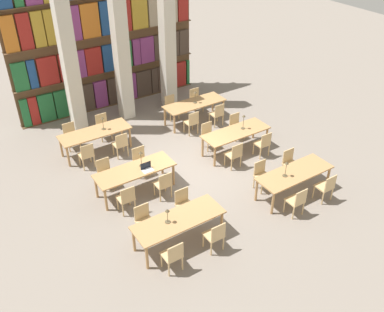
% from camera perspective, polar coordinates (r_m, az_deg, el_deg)
% --- Properties ---
extents(ground_plane, '(40.00, 40.00, 0.00)m').
position_cam_1_polar(ground_plane, '(13.21, -0.60, -1.95)').
color(ground_plane, gray).
extents(bookshelf_bank, '(7.18, 0.35, 5.50)m').
position_cam_1_polar(bookshelf_bank, '(16.44, -11.34, 15.41)').
color(bookshelf_bank, brown).
rests_on(bookshelf_bank, ground_plane).
extents(pillar_left, '(0.47, 0.47, 6.00)m').
position_cam_1_polar(pillar_left, '(14.65, -16.32, 13.65)').
color(pillar_left, beige).
rests_on(pillar_left, ground_plane).
extents(pillar_center, '(0.47, 0.47, 6.00)m').
position_cam_1_polar(pillar_center, '(15.25, -9.59, 15.27)').
color(pillar_center, beige).
rests_on(pillar_center, ground_plane).
extents(pillar_right, '(0.47, 0.47, 6.00)m').
position_cam_1_polar(pillar_right, '(16.04, -3.35, 16.57)').
color(pillar_right, beige).
rests_on(pillar_right, ground_plane).
extents(reading_table_0, '(2.28, 0.83, 0.76)m').
position_cam_1_polar(reading_table_0, '(10.41, -1.80, -8.71)').
color(reading_table_0, tan).
rests_on(reading_table_0, ground_plane).
extents(chair_0, '(0.42, 0.40, 0.87)m').
position_cam_1_polar(chair_0, '(9.92, -2.54, -13.09)').
color(chair_0, tan).
rests_on(chair_0, ground_plane).
extents(chair_1, '(0.42, 0.40, 0.87)m').
position_cam_1_polar(chair_1, '(10.81, -6.39, -8.50)').
color(chair_1, tan).
rests_on(chair_1, ground_plane).
extents(chair_2, '(0.42, 0.40, 0.87)m').
position_cam_1_polar(chair_2, '(10.37, 3.10, -10.52)').
color(chair_2, tan).
rests_on(chair_2, ground_plane).
extents(chair_3, '(0.42, 0.40, 0.87)m').
position_cam_1_polar(chair_3, '(11.23, -1.08, -6.37)').
color(chair_3, tan).
rests_on(chair_3, ground_plane).
extents(desk_lamp_0, '(0.14, 0.14, 0.40)m').
position_cam_1_polar(desk_lamp_0, '(10.11, -3.30, -7.66)').
color(desk_lamp_0, brown).
rests_on(desk_lamp_0, reading_table_0).
extents(reading_table_1, '(2.28, 0.83, 0.76)m').
position_cam_1_polar(reading_table_1, '(12.23, 13.50, -2.42)').
color(reading_table_1, tan).
rests_on(reading_table_1, ground_plane).
extents(chair_4, '(0.42, 0.40, 0.87)m').
position_cam_1_polar(chair_4, '(11.65, 13.79, -5.81)').
color(chair_4, tan).
rests_on(chair_4, ground_plane).
extents(chair_5, '(0.42, 0.40, 0.87)m').
position_cam_1_polar(chair_5, '(12.40, 9.30, -2.46)').
color(chair_5, tan).
rests_on(chair_5, ground_plane).
extents(chair_6, '(0.42, 0.40, 0.87)m').
position_cam_1_polar(chair_6, '(12.35, 17.43, -3.92)').
color(chair_6, tan).
rests_on(chair_6, ground_plane).
extents(chair_7, '(0.42, 0.40, 0.87)m').
position_cam_1_polar(chair_7, '(13.07, 12.96, -0.87)').
color(chair_7, tan).
rests_on(chair_7, ground_plane).
extents(desk_lamp_1, '(0.14, 0.14, 0.48)m').
position_cam_1_polar(desk_lamp_1, '(11.80, 12.46, -1.36)').
color(desk_lamp_1, brown).
rests_on(desk_lamp_1, reading_table_1).
extents(reading_table_2, '(2.28, 0.83, 0.76)m').
position_cam_1_polar(reading_table_2, '(12.11, -7.63, -2.08)').
color(reading_table_2, tan).
rests_on(reading_table_2, ground_plane).
extents(chair_8, '(0.42, 0.40, 0.87)m').
position_cam_1_polar(chair_8, '(11.53, -8.72, -5.57)').
color(chair_8, tan).
rests_on(chair_8, ground_plane).
extents(chair_9, '(0.42, 0.40, 0.87)m').
position_cam_1_polar(chair_9, '(12.58, -11.48, -2.15)').
color(chair_9, tan).
rests_on(chair_9, ground_plane).
extents(chair_10, '(0.42, 0.40, 0.87)m').
position_cam_1_polar(chair_10, '(11.91, -3.80, -3.74)').
color(chair_10, tan).
rests_on(chair_10, ground_plane).
extents(chair_11, '(0.42, 0.40, 0.87)m').
position_cam_1_polar(chair_11, '(12.93, -6.88, -0.57)').
color(chair_11, tan).
rests_on(chair_11, ground_plane).
extents(desk_lamp_2, '(0.14, 0.14, 0.49)m').
position_cam_1_polar(desk_lamp_2, '(12.00, -6.83, -0.01)').
color(desk_lamp_2, brown).
rests_on(desk_lamp_2, reading_table_2).
extents(laptop, '(0.32, 0.22, 0.21)m').
position_cam_1_polar(laptop, '(11.98, -6.00, -1.71)').
color(laptop, silver).
rests_on(laptop, reading_table_2).
extents(reading_table_3, '(2.28, 0.83, 0.76)m').
position_cam_1_polar(reading_table_3, '(13.84, 5.85, 2.99)').
color(reading_table_3, tan).
rests_on(reading_table_3, ground_plane).
extents(chair_12, '(0.42, 0.40, 0.87)m').
position_cam_1_polar(chair_12, '(13.17, 5.68, 0.23)').
color(chair_12, tan).
rests_on(chair_12, ground_plane).
extents(chair_13, '(0.42, 0.40, 0.87)m').
position_cam_1_polar(chair_13, '(14.11, 2.21, 2.85)').
color(chair_13, tan).
rests_on(chair_13, ground_plane).
extents(chair_14, '(0.42, 0.40, 0.87)m').
position_cam_1_polar(chair_14, '(13.83, 9.47, 1.67)').
color(chair_14, tan).
rests_on(chair_14, ground_plane).
extents(chair_15, '(0.42, 0.40, 0.87)m').
position_cam_1_polar(chair_15, '(14.72, 5.91, 4.09)').
color(chair_15, tan).
rests_on(chair_15, ground_plane).
extents(desk_lamp_3, '(0.14, 0.14, 0.50)m').
position_cam_1_polar(desk_lamp_3, '(13.82, 6.89, 4.88)').
color(desk_lamp_3, brown).
rests_on(desk_lamp_3, reading_table_3).
extents(reading_table_4, '(2.28, 0.83, 0.76)m').
position_cam_1_polar(reading_table_4, '(14.10, -12.81, 2.91)').
color(reading_table_4, tan).
rests_on(reading_table_4, ground_plane).
extents(chair_16, '(0.42, 0.40, 0.87)m').
position_cam_1_polar(chair_16, '(13.49, -13.87, 0.19)').
color(chair_16, tan).
rests_on(chair_16, ground_plane).
extents(chair_17, '(0.42, 0.40, 0.87)m').
position_cam_1_polar(chair_17, '(14.64, -15.85, 2.71)').
color(chair_17, tan).
rests_on(chair_17, ground_plane).
extents(chair_18, '(0.42, 0.40, 0.87)m').
position_cam_1_polar(chair_18, '(13.81, -9.49, 1.61)').
color(chair_18, tan).
rests_on(chair_18, ground_plane).
extents(chair_19, '(0.42, 0.40, 0.87)m').
position_cam_1_polar(chair_19, '(14.94, -11.76, 3.98)').
color(chair_19, tan).
rests_on(chair_19, ground_plane).
extents(desk_lamp_4, '(0.14, 0.14, 0.45)m').
position_cam_1_polar(desk_lamp_4, '(14.00, -11.83, 4.59)').
color(desk_lamp_4, brown).
rests_on(desk_lamp_4, reading_table_4).
extents(reading_table_5, '(2.28, 0.83, 0.76)m').
position_cam_1_polar(reading_table_5, '(15.56, 0.33, 6.84)').
color(reading_table_5, tan).
rests_on(reading_table_5, ground_plane).
extents(chair_20, '(0.42, 0.40, 0.87)m').
position_cam_1_polar(chair_20, '(14.86, -0.02, 4.59)').
color(chair_20, tan).
rests_on(chair_20, ground_plane).
extents(chair_21, '(0.42, 0.40, 0.87)m').
position_cam_1_polar(chair_21, '(15.92, -2.78, 6.62)').
color(chair_21, tan).
rests_on(chair_21, ground_plane).
extents(chair_22, '(0.42, 0.40, 0.87)m').
position_cam_1_polar(chair_22, '(15.41, 3.39, 5.65)').
color(chair_22, tan).
rests_on(chair_22, ground_plane).
extents(chair_23, '(0.42, 0.40, 0.87)m').
position_cam_1_polar(chair_23, '(16.43, 0.52, 7.57)').
color(chair_23, tan).
rests_on(chair_23, ground_plane).
extents(desk_lamp_5, '(0.14, 0.14, 0.46)m').
position_cam_1_polar(desk_lamp_5, '(15.40, 0.42, 8.14)').
color(desk_lamp_5, brown).
rests_on(desk_lamp_5, reading_table_5).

